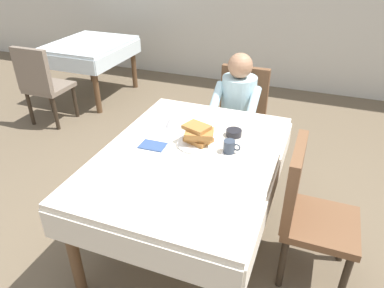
# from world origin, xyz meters

# --- Properties ---
(ground_plane) EXTENTS (14.00, 14.00, 0.00)m
(ground_plane) POSITION_xyz_m (0.00, 0.00, 0.00)
(ground_plane) COLOR brown
(dining_table_main) EXTENTS (1.12, 1.52, 0.74)m
(dining_table_main) POSITION_xyz_m (0.00, 0.00, 0.65)
(dining_table_main) COLOR silver
(dining_table_main) RESTS_ON ground
(chair_diner) EXTENTS (0.44, 0.45, 0.93)m
(chair_diner) POSITION_xyz_m (0.06, 1.17, 0.53)
(chair_diner) COLOR brown
(chair_diner) RESTS_ON ground
(diner_person) EXTENTS (0.40, 0.43, 1.12)m
(diner_person) POSITION_xyz_m (0.06, 1.01, 0.67)
(diner_person) COLOR silver
(diner_person) RESTS_ON ground
(chair_right_side) EXTENTS (0.45, 0.44, 0.93)m
(chair_right_side) POSITION_xyz_m (0.77, 0.00, 0.53)
(chair_right_side) COLOR brown
(chair_right_side) RESTS_ON ground
(plate_breakfast) EXTENTS (0.28, 0.28, 0.02)m
(plate_breakfast) POSITION_xyz_m (0.01, 0.13, 0.75)
(plate_breakfast) COLOR white
(plate_breakfast) RESTS_ON dining_table_main
(breakfast_stack) EXTENTS (0.23, 0.19, 0.12)m
(breakfast_stack) POSITION_xyz_m (0.02, 0.13, 0.82)
(breakfast_stack) COLOR #A36B33
(breakfast_stack) RESTS_ON plate_breakfast
(cup_coffee) EXTENTS (0.11, 0.08, 0.08)m
(cup_coffee) POSITION_xyz_m (0.24, 0.11, 0.78)
(cup_coffee) COLOR #333D4C
(cup_coffee) RESTS_ON dining_table_main
(bowl_butter) EXTENTS (0.11, 0.11, 0.04)m
(bowl_butter) POSITION_xyz_m (0.21, 0.33, 0.76)
(bowl_butter) COLOR black
(bowl_butter) RESTS_ON dining_table_main
(syrup_pitcher) EXTENTS (0.08, 0.08, 0.07)m
(syrup_pitcher) POSITION_xyz_m (-0.26, 0.30, 0.78)
(syrup_pitcher) COLOR silver
(syrup_pitcher) RESTS_ON dining_table_main
(fork_left_of_plate) EXTENTS (0.02, 0.18, 0.00)m
(fork_left_of_plate) POSITION_xyz_m (-0.18, 0.11, 0.74)
(fork_left_of_plate) COLOR silver
(fork_left_of_plate) RESTS_ON dining_table_main
(knife_right_of_plate) EXTENTS (0.02, 0.20, 0.00)m
(knife_right_of_plate) POSITION_xyz_m (0.20, 0.11, 0.74)
(knife_right_of_plate) COLOR silver
(knife_right_of_plate) RESTS_ON dining_table_main
(spoon_near_edge) EXTENTS (0.15, 0.02, 0.00)m
(spoon_near_edge) POSITION_xyz_m (-0.03, -0.17, 0.74)
(spoon_near_edge) COLOR silver
(spoon_near_edge) RESTS_ON dining_table_main
(napkin_folded) EXTENTS (0.17, 0.12, 0.01)m
(napkin_folded) POSITION_xyz_m (-0.26, 0.00, 0.74)
(napkin_folded) COLOR #334C7F
(napkin_folded) RESTS_ON dining_table_main
(background_table_far) EXTENTS (0.92, 1.12, 0.74)m
(background_table_far) POSITION_xyz_m (-2.23, 2.10, 0.62)
(background_table_far) COLOR silver
(background_table_far) RESTS_ON ground
(background_chair_empty) EXTENTS (0.44, 0.45, 0.93)m
(background_chair_empty) POSITION_xyz_m (-2.23, 1.15, 0.53)
(background_chair_empty) COLOR #7A6B5B
(background_chair_empty) RESTS_ON ground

